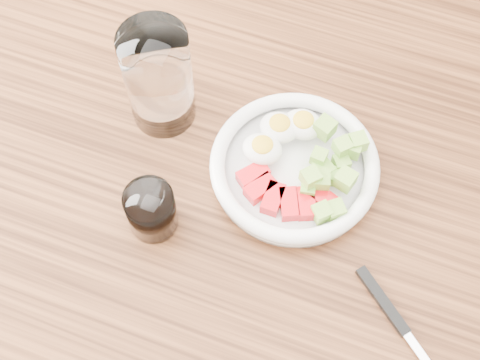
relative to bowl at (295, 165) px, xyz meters
name	(u,v)px	position (x,y,z in m)	size (l,w,h in m)	color
ground	(243,342)	(-0.05, -0.06, -0.79)	(4.00, 4.00, 0.00)	brown
dining_table	(244,230)	(-0.05, -0.06, -0.12)	(1.50, 0.90, 0.77)	brown
bowl	(295,165)	(0.00, 0.00, 0.00)	(0.22, 0.22, 0.05)	white
fork	(396,320)	(0.17, -0.14, -0.02)	(0.16, 0.13, 0.01)	black
water_glass	(159,78)	(-0.19, 0.03, 0.06)	(0.09, 0.09, 0.15)	white
coffee_glass	(151,210)	(-0.14, -0.13, 0.01)	(0.06, 0.06, 0.07)	white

